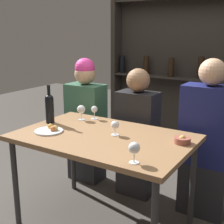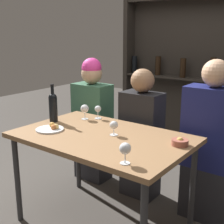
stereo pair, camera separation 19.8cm
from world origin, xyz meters
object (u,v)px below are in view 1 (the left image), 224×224
object	(u,v)px
snack_bowl	(182,140)
wine_glass_1	(115,126)
wine_bottle	(50,107)
wine_glass_2	(94,110)
wine_glass_3	(81,110)
seated_person_left	(86,122)
seated_person_center	(137,137)
wine_glass_0	(134,149)
seated_person_right	(207,144)
food_plate_0	(50,130)

from	to	relation	value
snack_bowl	wine_glass_1	bearing A→B (deg)	-168.43
snack_bowl	wine_bottle	bearing A→B (deg)	-173.96
wine_glass_2	wine_glass_3	world-z (taller)	wine_glass_3
seated_person_left	seated_person_center	size ratio (longest dim) A/B	1.05
wine_bottle	wine_glass_0	world-z (taller)	wine_bottle
wine_glass_1	snack_bowl	size ratio (longest dim) A/B	0.96
wine_bottle	wine_glass_0	distance (m)	1.03
seated_person_left	seated_person_right	xyz separation A→B (m)	(1.20, 0.00, 0.00)
snack_bowl	food_plate_0	bearing A→B (deg)	-162.86
wine_glass_2	seated_person_right	xyz separation A→B (m)	(0.91, 0.27, -0.22)
wine_bottle	snack_bowl	bearing A→B (deg)	6.04
wine_glass_3	seated_person_right	bearing A→B (deg)	19.69
wine_glass_2	snack_bowl	bearing A→B (deg)	-11.60
snack_bowl	seated_person_center	distance (m)	0.76
wine_glass_2	snack_bowl	distance (m)	0.87
wine_glass_0	wine_glass_3	size ratio (longest dim) A/B	0.98
wine_bottle	food_plate_0	xyz separation A→B (m)	(0.16, -0.17, -0.12)
wine_bottle	food_plate_0	world-z (taller)	wine_bottle
wine_glass_1	food_plate_0	size ratio (longest dim) A/B	0.50
seated_person_right	wine_glass_1	bearing A→B (deg)	-134.35
seated_person_left	seated_person_center	xyz separation A→B (m)	(0.58, 0.00, -0.05)
wine_glass_3	food_plate_0	bearing A→B (deg)	-90.56
wine_glass_0	seated_person_right	xyz separation A→B (m)	(0.18, 0.91, -0.23)
wine_glass_2	seated_person_center	xyz separation A→B (m)	(0.28, 0.27, -0.27)
wine_glass_3	seated_person_center	bearing A→B (deg)	44.59
wine_bottle	wine_glass_3	xyz separation A→B (m)	(0.16, 0.21, -0.05)
wine_glass_1	food_plate_0	distance (m)	0.50
wine_glass_3	food_plate_0	distance (m)	0.39
food_plate_0	seated_person_left	size ratio (longest dim) A/B	0.17
wine_glass_1	wine_glass_3	world-z (taller)	wine_glass_3
wine_glass_0	wine_glass_1	size ratio (longest dim) A/B	1.18
wine_glass_1	food_plate_0	world-z (taller)	wine_glass_1
wine_glass_3	seated_person_right	world-z (taller)	seated_person_right
wine_glass_2	wine_glass_0	bearing A→B (deg)	-41.22
wine_bottle	wine_glass_0	bearing A→B (deg)	-19.65
wine_glass_1	wine_glass_2	size ratio (longest dim) A/B	0.93
wine_glass_2	seated_person_center	distance (m)	0.47
wine_glass_2	snack_bowl	xyz separation A→B (m)	(0.85, -0.18, -0.06)
wine_bottle	food_plate_0	distance (m)	0.27
seated_person_center	seated_person_right	xyz separation A→B (m)	(0.63, 0.00, 0.05)
wine_bottle	seated_person_center	bearing A→B (deg)	47.06
seated_person_center	wine_glass_3	bearing A→B (deg)	-135.41
snack_bowl	wine_glass_2	bearing A→B (deg)	168.40
wine_bottle	wine_glass_0	size ratio (longest dim) A/B	2.50
wine_glass_2	seated_person_left	distance (m)	0.46
wine_glass_3	seated_person_left	xyz separation A→B (m)	(-0.22, 0.35, -0.23)
wine_glass_3	seated_person_left	bearing A→B (deg)	121.69
seated_person_left	seated_person_center	distance (m)	0.58
seated_person_left	wine_glass_1	bearing A→B (deg)	-38.93
wine_glass_0	seated_person_right	size ratio (longest dim) A/B	0.10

